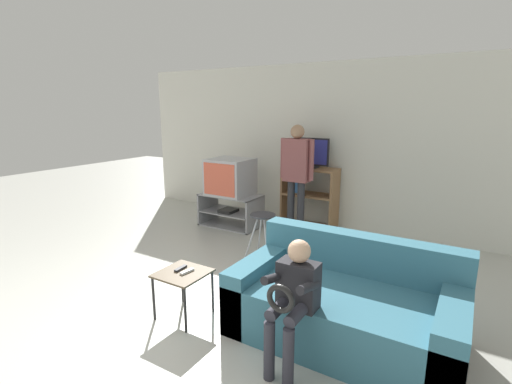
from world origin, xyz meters
TOP-DOWN VIEW (x-y plane):
  - ground_plane at (0.00, 0.00)m, footprint 18.00×18.00m
  - wall_back at (0.00, 4.21)m, footprint 6.40×0.06m
  - tv_stand at (-0.85, 3.33)m, footprint 0.98×0.54m
  - television_main at (-0.86, 3.34)m, footprint 0.67×0.61m
  - media_shelf at (0.27, 3.94)m, footprint 0.87×0.39m
  - television_flat at (0.28, 3.94)m, footprint 0.57×0.20m
  - folding_stool at (0.29, 2.42)m, footprint 0.37×0.36m
  - snack_table at (0.36, 0.86)m, footprint 0.43×0.43m
  - remote_control_black at (0.30, 0.90)m, footprint 0.04×0.15m
  - remote_control_white at (0.39, 0.88)m, footprint 0.06×0.15m
  - couch at (1.73, 1.33)m, footprint 1.82×0.99m
  - person_standing_adult at (0.26, 3.47)m, footprint 0.53×0.20m
  - person_seated_child at (1.51, 0.77)m, footprint 0.33×0.43m

SIDE VIEW (x-z plane):
  - ground_plane at x=0.00m, z-range 0.00..0.00m
  - tv_stand at x=-0.85m, z-range 0.00..0.52m
  - couch at x=1.73m, z-range -0.12..0.69m
  - snack_table at x=0.36m, z-range 0.16..0.60m
  - remote_control_black at x=0.30m, z-range 0.44..0.46m
  - remote_control_white at x=0.39m, z-range 0.44..0.46m
  - folding_stool at x=0.29m, z-range 0.18..0.77m
  - media_shelf at x=0.27m, z-range 0.01..0.99m
  - person_seated_child at x=1.51m, z-range 0.10..1.07m
  - television_main at x=-0.86m, z-range 0.53..1.11m
  - person_standing_adult at x=0.26m, z-range 0.18..1.85m
  - television_flat at x=0.28m, z-range 0.97..1.44m
  - wall_back at x=0.00m, z-range 0.00..2.60m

